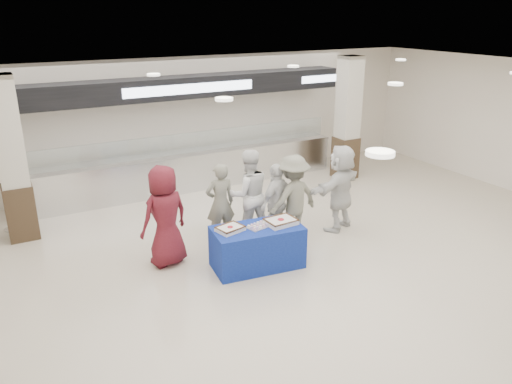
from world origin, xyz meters
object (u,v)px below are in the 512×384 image
sheet_cake_right (281,221)px  civilian_white (340,188)px  chef_tall (248,194)px  chef_short (277,202)px  sheet_cake_left (230,228)px  display_table (257,247)px  civilian_maroon (165,216)px  soldier_a (220,203)px  cupcake_tray (258,226)px  soldier_b (293,199)px

sheet_cake_right → civilian_white: civilian_white is taller
chef_tall → chef_short: chef_tall is taller
sheet_cake_right → chef_tall: size_ratio=0.30×
chef_tall → civilian_white: (1.82, -0.54, -0.01)m
sheet_cake_left → display_table: bearing=-11.8°
sheet_cake_right → civilian_maroon: bearing=152.3°
soldier_a → cupcake_tray: bearing=100.9°
soldier_a → chef_short: size_ratio=1.02×
civilian_white → soldier_b: bearing=-22.3°
civilian_maroon → soldier_b: size_ratio=1.06×
civilian_maroon → chef_short: 2.22m
cupcake_tray → soldier_a: bearing=96.1°
sheet_cake_left → sheet_cake_right: 0.92m
civilian_maroon → chef_short: civilian_maroon is taller
chef_tall → soldier_a: bearing=2.6°
cupcake_tray → chef_tall: (0.44, 1.18, 0.12)m
civilian_white → cupcake_tray: bearing=-6.5°
display_table → civilian_white: civilian_white is taller
cupcake_tray → chef_tall: 1.26m
sheet_cake_left → cupcake_tray: (0.48, -0.10, -0.02)m
sheet_cake_left → chef_tall: size_ratio=0.28×
display_table → sheet_cake_right: size_ratio=2.90×
civilian_maroon → chef_short: size_ratio=1.17×
soldier_a → display_table: bearing=100.5°
cupcake_tray → civilian_white: bearing=15.8°
sheet_cake_left → civilian_maroon: size_ratio=0.27×
chef_short → civilian_maroon: bearing=-24.8°
chef_tall → soldier_b: bearing=150.7°
civilian_maroon → soldier_b: civilian_maroon is taller
display_table → civilian_white: bearing=22.5°
cupcake_tray → display_table: bearing=-161.5°
sheet_cake_right → civilian_white: (1.83, 0.70, 0.09)m
soldier_a → chef_tall: bearing=178.3°
soldier_b → civilian_white: bearing=173.0°
display_table → sheet_cake_left: (-0.47, 0.10, 0.42)m
chef_tall → chef_short: (0.41, -0.38, -0.12)m
cupcake_tray → civilian_white: 2.35m
sheet_cake_left → chef_tall: chef_tall is taller
chef_short → cupcake_tray: bearing=20.0°
sheet_cake_left → chef_short: chef_short is taller
sheet_cake_right → cupcake_tray: 0.43m
soldier_b → civilian_white: size_ratio=0.97×
cupcake_tray → soldier_b: size_ratio=0.24×
civilian_maroon → soldier_b: (2.48, -0.23, -0.05)m
cupcake_tray → civilian_maroon: 1.62m
sheet_cake_right → soldier_a: 1.42m
display_table → sheet_cake_left: 0.64m
sheet_cake_right → chef_short: chef_short is taller
display_table → cupcake_tray: size_ratio=3.80×
sheet_cake_left → civilian_white: (2.74, 0.54, 0.09)m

